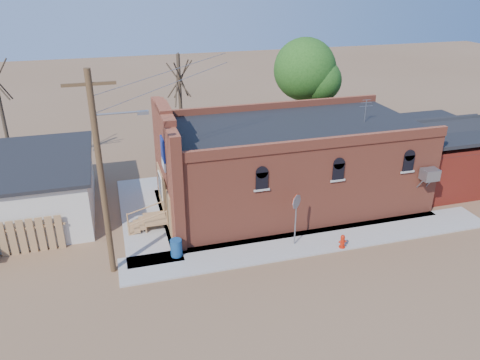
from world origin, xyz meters
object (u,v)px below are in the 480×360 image
object	(u,v)px
stop_sign	(296,206)
fire_hydrant	(342,241)
trash_barrel	(176,248)
brick_bar	(286,164)
utility_pole	(102,173)

from	to	relation	value
stop_sign	fire_hydrant	bearing A→B (deg)	-39.19
trash_barrel	brick_bar	bearing A→B (deg)	29.91
brick_bar	utility_pole	bearing A→B (deg)	-156.31
brick_bar	trash_barrel	size ratio (longest dim) A/B	19.46
utility_pole	trash_barrel	world-z (taller)	utility_pole
stop_sign	trash_barrel	size ratio (longest dim) A/B	3.18
brick_bar	utility_pole	size ratio (longest dim) A/B	1.82
fire_hydrant	stop_sign	bearing A→B (deg)	179.90
fire_hydrant	trash_barrel	size ratio (longest dim) A/B	0.81
fire_hydrant	stop_sign	size ratio (longest dim) A/B	0.26
fire_hydrant	trash_barrel	xyz separation A→B (m)	(-7.78, 1.50, 0.08)
brick_bar	fire_hydrant	xyz separation A→B (m)	(0.84, -5.50, -1.92)
brick_bar	trash_barrel	xyz separation A→B (m)	(-6.94, -3.99, -1.84)
utility_pole	stop_sign	world-z (taller)	utility_pole
utility_pole	trash_barrel	bearing A→B (deg)	6.02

